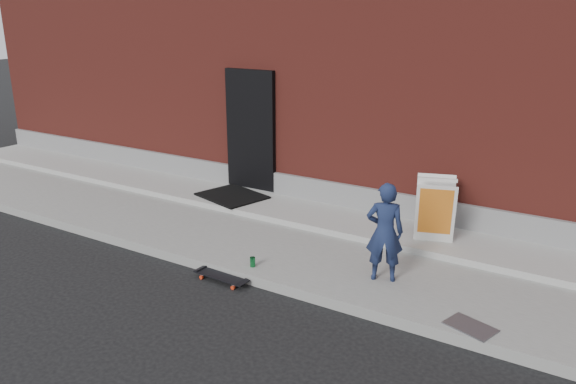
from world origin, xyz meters
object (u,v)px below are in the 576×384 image
Objects in this scene: child at (385,232)px; skateboard at (221,277)px; soda_can at (253,262)px; pizza_sign at (435,209)px.

child is 2.29m from skateboard.
child is 9.67× the size of soda_can.
pizza_sign reaches higher than skateboard.
pizza_sign is at bearing 48.04° from skateboard.
skateboard is at bearing 3.52° from child.
pizza_sign is (2.16, 2.40, 0.65)m from skateboard.
child is at bearing -98.13° from pizza_sign.
soda_can is (-1.68, -0.58, -0.59)m from child.
soda_can is (0.28, 0.36, 0.14)m from skateboard.
child is 1.64× the size of skateboard.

